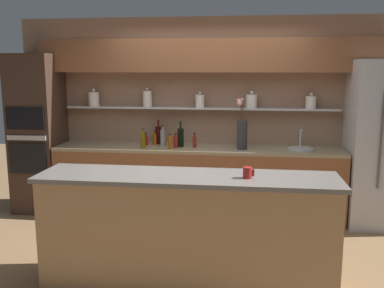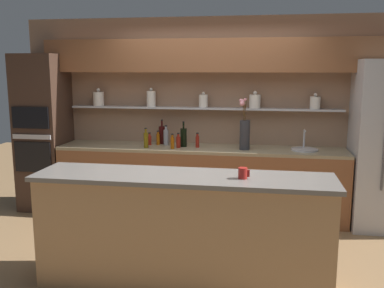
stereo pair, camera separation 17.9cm
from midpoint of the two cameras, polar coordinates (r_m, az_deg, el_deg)
The scene contains 17 objects.
ground_plane at distance 4.64m, azimuth 1.44°, elevation -14.55°, with size 12.00×12.00×0.00m, color olive.
back_wall_unit at distance 5.75m, azimuth 3.64°, elevation 6.25°, with size 5.20×0.44×2.60m.
back_counter_unit at distance 5.65m, azimuth 2.00°, elevation -5.02°, with size 3.71×0.62×0.92m.
island_counter at distance 3.87m, azimuth 0.15°, elevation -11.47°, with size 2.61×0.61×1.02m.
oven_tower at distance 6.19m, azimuth -18.38°, elevation 1.45°, with size 0.60×0.64×2.12m.
flower_vase at distance 5.40m, azimuth 7.96°, elevation 1.59°, with size 0.14×0.17×0.65m.
sink_fixture at distance 5.55m, azimuth 15.68°, elevation -0.59°, with size 0.33×0.33×0.25m.
bottle_wine_0 at distance 5.57m, azimuth -0.21°, elevation 0.92°, with size 0.08×0.08×0.33m.
bottle_wine_1 at distance 5.81m, azimuth -3.14°, elevation 1.26°, with size 0.08×0.08×0.33m.
bottle_sauce_2 at distance 5.50m, azimuth -0.91°, elevation 0.32°, with size 0.06×0.06×0.19m.
bottle_sauce_3 at distance 5.73m, azimuth -3.65°, elevation 0.72°, with size 0.05×0.05×0.19m.
bottle_oil_4 at distance 5.52m, azimuth -5.24°, elevation 0.59°, with size 0.06×0.06×0.26m.
bottle_spirit_5 at distance 5.69m, azimuth -2.59°, elevation 0.96°, with size 0.07×0.07×0.27m.
bottle_sauce_6 at distance 5.52m, azimuth 1.65°, elevation 0.38°, with size 0.05×0.05×0.19m.
bottle_sauce_7 at distance 5.72m, azimuth -4.78°, elevation 0.57°, with size 0.05×0.05×0.17m.
bottle_sauce_8 at distance 5.44m, azimuth -1.69°, elevation 0.24°, with size 0.05×0.05×0.19m.
coffee_mug at distance 3.61m, azimuth 8.21°, elevation -3.88°, with size 0.10×0.08×0.09m.
Camera 2 is at (0.67, -4.16, 1.93)m, focal length 40.00 mm.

